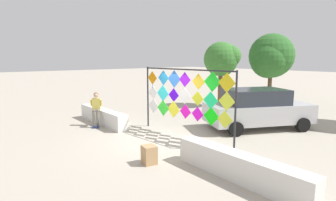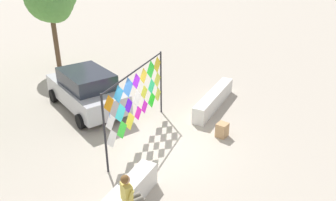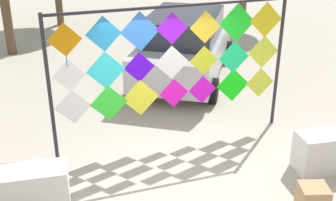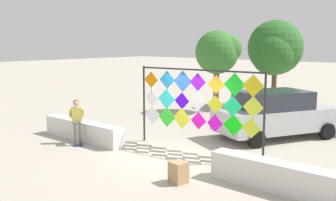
% 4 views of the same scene
% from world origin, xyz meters
% --- Properties ---
extents(ground, '(120.00, 120.00, 0.00)m').
position_xyz_m(ground, '(0.00, 0.00, 0.00)').
color(ground, '#ADA393').
extents(plaza_ledge_left, '(3.96, 0.52, 0.72)m').
position_xyz_m(plaza_ledge_left, '(-3.94, -0.34, 0.36)').
color(plaza_ledge_left, silver).
rests_on(plaza_ledge_left, ground).
extents(plaza_ledge_right, '(3.96, 0.52, 0.72)m').
position_xyz_m(plaza_ledge_right, '(3.94, -0.34, 0.36)').
color(plaza_ledge_right, silver).
rests_on(plaza_ledge_right, ground).
extents(kite_display_rack, '(4.62, 0.52, 2.74)m').
position_xyz_m(kite_display_rack, '(0.12, 1.32, 1.72)').
color(kite_display_rack, '#232328').
rests_on(kite_display_rack, ground).
extents(seated_vendor, '(0.76, 0.68, 1.56)m').
position_xyz_m(seated_vendor, '(-3.66, -0.78, 0.93)').
color(seated_vendor, '#666056').
rests_on(seated_vendor, ground).
extents(parked_car, '(3.81, 5.00, 1.78)m').
position_xyz_m(parked_car, '(1.24, 4.66, 0.91)').
color(parked_car, '#B7B7BC').
rests_on(parked_car, ground).
extents(cardboard_box_large, '(0.48, 0.46, 0.56)m').
position_xyz_m(cardboard_box_large, '(1.57, -1.50, 0.28)').
color(cardboard_box_large, tan).
rests_on(cardboard_box_large, ground).
extents(tree_broadleaf, '(2.28, 2.26, 4.17)m').
position_xyz_m(tree_broadleaf, '(-3.49, 7.85, 3.05)').
color(tree_broadleaf, brown).
rests_on(tree_broadleaf, ground).
extents(tree_far_right, '(3.00, 3.25, 4.78)m').
position_xyz_m(tree_far_right, '(-2.00, 11.10, 3.17)').
color(tree_far_right, brown).
rests_on(tree_far_right, ground).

